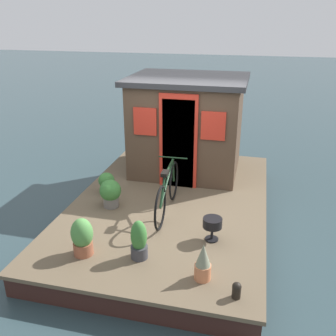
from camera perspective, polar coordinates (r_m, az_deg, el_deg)
name	(u,v)px	position (r m, az deg, el deg)	size (l,w,h in m)	color
ground_plane	(171,218)	(6.96, 0.39, -7.65)	(60.00, 60.00, 0.00)	#2D4247
houseboat_deck	(171,209)	(6.86, 0.40, -6.26)	(5.16, 3.36, 0.38)	brown
houseboat_cabin	(187,125)	(7.75, 2.93, 6.58)	(1.92, 2.32, 1.97)	#4C3828
bicycle	(167,191)	(6.20, -0.08, -3.57)	(1.74, 0.50, 0.83)	black
potted_plant_succulent	(139,241)	(5.17, -4.44, -10.98)	(0.24, 0.24, 0.57)	#38383D
potted_plant_thyme	(110,193)	(6.51, -8.74, -3.71)	(0.37, 0.37, 0.49)	slate
potted_plant_rosemary	(82,237)	(5.35, -12.90, -10.18)	(0.30, 0.30, 0.55)	#935138
potted_plant_geranium	(203,263)	(4.82, 5.34, -14.15)	(0.21, 0.21, 0.51)	#C6754C
potted_plant_fern	(107,182)	(6.97, -9.32, -2.16)	(0.30, 0.30, 0.42)	slate
charcoal_grill	(212,224)	(5.56, 6.77, -8.46)	(0.28, 0.28, 0.36)	black
mooring_bollard	(237,290)	(4.68, 10.38, -17.74)	(0.11, 0.11, 0.21)	black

